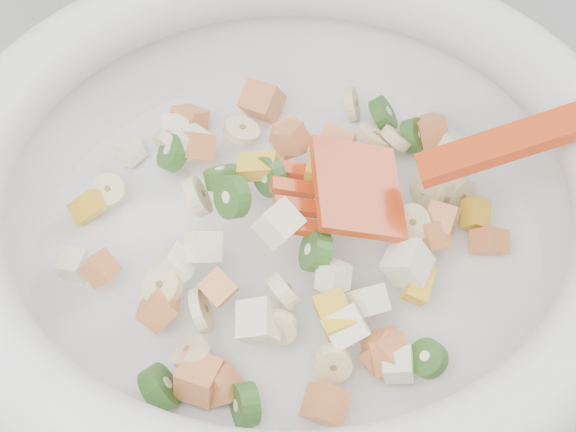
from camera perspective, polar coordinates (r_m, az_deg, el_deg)
mixing_bowl at (r=0.50m, az=0.06°, el=1.17°), size 0.48×0.43×0.16m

